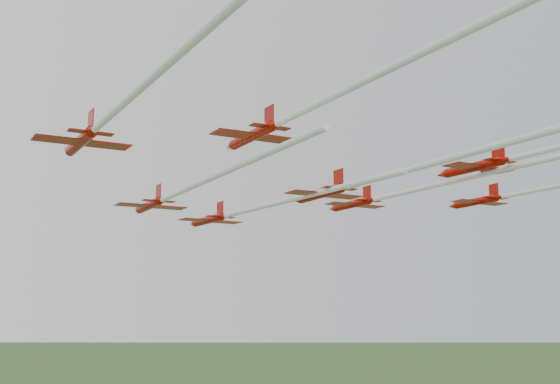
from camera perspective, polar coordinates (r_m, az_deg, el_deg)
jet_lead at (r=97.81m, az=-3.07°, el=-1.59°), size 9.67×50.82×2.86m
jet_row2_left at (r=80.89m, az=-8.30°, el=-0.06°), size 11.19×49.21×2.66m
jet_row2_right at (r=89.00m, az=12.39°, el=0.52°), size 12.27×66.19×2.68m
jet_row3_left at (r=60.25m, az=-12.98°, el=6.69°), size 11.64×57.39×2.83m
jet_row3_mid at (r=73.22m, az=9.24°, el=1.49°), size 11.80×59.34×2.86m
jet_row3_right at (r=93.13m, az=20.76°, el=0.28°), size 11.07×50.82×2.48m
jet_row4_left at (r=54.88m, az=4.31°, el=7.76°), size 11.22×56.35×2.54m
jet_row4_right at (r=75.51m, az=20.81°, el=3.21°), size 8.92×46.27×2.62m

